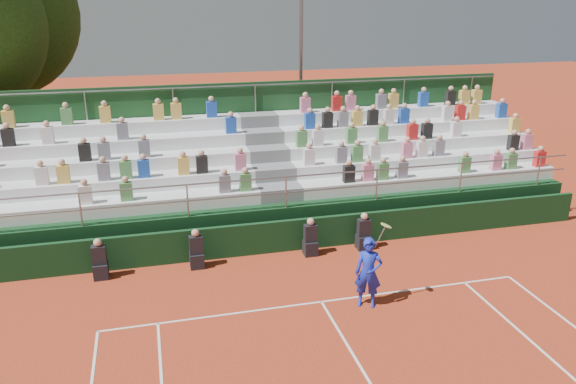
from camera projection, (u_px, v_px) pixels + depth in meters
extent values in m
plane|color=#AB391C|center=(321.00, 302.00, 14.40)|extent=(90.00, 90.00, 0.00)
cube|color=white|center=(321.00, 302.00, 14.40)|extent=(11.00, 0.06, 0.01)
cube|color=white|center=(368.00, 380.00, 11.47)|extent=(0.06, 6.40, 0.01)
cube|color=black|center=(290.00, 235.00, 17.16)|extent=(20.00, 0.15, 1.00)
cube|color=black|center=(101.00, 271.00, 15.55)|extent=(0.40, 0.40, 0.44)
cube|color=black|center=(99.00, 255.00, 15.39)|extent=(0.38, 0.25, 0.55)
sphere|color=tan|center=(97.00, 242.00, 15.27)|extent=(0.22, 0.22, 0.22)
cube|color=black|center=(197.00, 260.00, 16.17)|extent=(0.40, 0.40, 0.44)
cube|color=black|center=(196.00, 245.00, 16.01)|extent=(0.38, 0.25, 0.55)
sphere|color=tan|center=(195.00, 233.00, 15.88)|extent=(0.22, 0.22, 0.22)
cube|color=black|center=(310.00, 248.00, 16.96)|extent=(0.40, 0.40, 0.44)
cube|color=black|center=(310.00, 233.00, 16.80)|extent=(0.38, 0.25, 0.55)
sphere|color=tan|center=(311.00, 222.00, 16.67)|extent=(0.22, 0.22, 0.22)
cube|color=black|center=(363.00, 242.00, 17.35)|extent=(0.40, 0.40, 0.44)
cube|color=black|center=(364.00, 228.00, 17.19)|extent=(0.38, 0.25, 0.55)
sphere|color=tan|center=(364.00, 216.00, 17.07)|extent=(0.22, 0.22, 0.22)
cube|color=black|center=(269.00, 198.00, 19.96)|extent=(20.00, 5.20, 1.20)
cube|color=silver|center=(107.00, 207.00, 16.92)|extent=(9.30, 0.85, 0.42)
cube|color=silver|center=(430.00, 179.00, 19.40)|extent=(9.30, 0.85, 0.42)
cube|color=slate|center=(279.00, 192.00, 18.16)|extent=(1.40, 0.85, 0.42)
cube|color=silver|center=(107.00, 185.00, 17.55)|extent=(9.30, 0.85, 0.42)
cube|color=silver|center=(419.00, 161.00, 20.03)|extent=(9.30, 0.85, 0.42)
cube|color=slate|center=(274.00, 172.00, 18.79)|extent=(1.40, 0.85, 0.42)
cube|color=silver|center=(107.00, 164.00, 18.19)|extent=(9.30, 0.85, 0.42)
cube|color=silver|center=(410.00, 144.00, 20.67)|extent=(9.30, 0.85, 0.42)
cube|color=slate|center=(268.00, 153.00, 19.43)|extent=(1.40, 0.85, 0.42)
cube|color=silver|center=(107.00, 145.00, 18.83)|extent=(9.30, 0.85, 0.42)
cube|color=silver|center=(401.00, 128.00, 21.31)|extent=(9.30, 0.85, 0.42)
cube|color=slate|center=(263.00, 136.00, 20.07)|extent=(1.40, 0.85, 0.42)
cube|color=silver|center=(107.00, 128.00, 19.46)|extent=(9.30, 0.85, 0.42)
cube|color=silver|center=(392.00, 112.00, 21.94)|extent=(9.30, 0.85, 0.42)
cube|color=slate|center=(258.00, 120.00, 20.70)|extent=(1.40, 0.85, 0.42)
cube|color=#1A4420|center=(256.00, 140.00, 21.48)|extent=(20.00, 0.12, 4.40)
cylinder|color=gray|center=(286.00, 177.00, 17.09)|extent=(20.00, 0.05, 0.05)
cylinder|color=gray|center=(255.00, 85.00, 20.69)|extent=(20.00, 0.05, 0.05)
cube|color=silver|center=(85.00, 195.00, 16.49)|extent=(0.36, 0.24, 0.56)
cube|color=#4C8C4C|center=(126.00, 191.00, 16.76)|extent=(0.36, 0.24, 0.56)
cube|color=slate|center=(225.00, 184.00, 17.44)|extent=(0.36, 0.24, 0.56)
cube|color=#4C8C4C|center=(245.00, 182.00, 17.59)|extent=(0.36, 0.24, 0.56)
cube|color=silver|center=(42.00, 176.00, 16.83)|extent=(0.36, 0.24, 0.56)
cube|color=gold|center=(63.00, 174.00, 16.97)|extent=(0.36, 0.24, 0.56)
cube|color=slate|center=(104.00, 171.00, 17.24)|extent=(0.36, 0.24, 0.56)
cube|color=#4C8C4C|center=(126.00, 170.00, 17.40)|extent=(0.36, 0.24, 0.56)
cube|color=#1E4CB2|center=(144.00, 168.00, 17.52)|extent=(0.36, 0.24, 0.56)
cube|color=gold|center=(183.00, 166.00, 17.80)|extent=(0.36, 0.24, 0.56)
cube|color=black|center=(202.00, 164.00, 17.94)|extent=(0.36, 0.24, 0.56)
cube|color=pink|center=(240.00, 162.00, 18.23)|extent=(0.36, 0.24, 0.56)
cube|color=black|center=(85.00, 152.00, 17.75)|extent=(0.36, 0.24, 0.56)
cube|color=slate|center=(104.00, 151.00, 17.88)|extent=(0.36, 0.24, 0.56)
cube|color=slate|center=(144.00, 149.00, 18.17)|extent=(0.36, 0.24, 0.56)
cube|color=black|center=(8.00, 137.00, 17.84)|extent=(0.36, 0.24, 0.56)
cube|color=silver|center=(48.00, 135.00, 18.11)|extent=(0.36, 0.24, 0.56)
cube|color=slate|center=(123.00, 131.00, 18.66)|extent=(0.36, 0.24, 0.56)
cube|color=#1E4CB2|center=(231.00, 125.00, 19.50)|extent=(0.36, 0.24, 0.56)
cube|color=gold|center=(8.00, 119.00, 18.46)|extent=(0.36, 0.24, 0.56)
cube|color=#4C8C4C|center=(67.00, 116.00, 18.88)|extent=(0.36, 0.24, 0.56)
cube|color=gold|center=(105.00, 114.00, 19.16)|extent=(0.36, 0.24, 0.56)
cube|color=gold|center=(158.00, 112.00, 19.58)|extent=(0.36, 0.24, 0.56)
cube|color=gold|center=(176.00, 111.00, 19.72)|extent=(0.36, 0.24, 0.56)
cube|color=#1E4CB2|center=(212.00, 109.00, 20.01)|extent=(0.36, 0.24, 0.56)
cube|color=black|center=(349.00, 174.00, 18.39)|extent=(0.36, 0.24, 0.56)
cube|color=pink|center=(368.00, 172.00, 18.54)|extent=(0.36, 0.24, 0.56)
cube|color=#4C8C4C|center=(383.00, 171.00, 18.67)|extent=(0.36, 0.24, 0.56)
cube|color=slate|center=(402.00, 170.00, 18.83)|extent=(0.36, 0.24, 0.56)
cube|color=#4C8C4C|center=(465.00, 165.00, 19.37)|extent=(0.36, 0.24, 0.56)
cube|color=pink|center=(496.00, 162.00, 19.66)|extent=(0.36, 0.24, 0.56)
cube|color=#4C8C4C|center=(511.00, 161.00, 19.80)|extent=(0.36, 0.24, 0.56)
cube|color=red|center=(539.00, 159.00, 20.07)|extent=(0.36, 0.24, 0.56)
cube|color=silver|center=(309.00, 157.00, 18.77)|extent=(0.36, 0.24, 0.56)
cube|color=slate|center=(341.00, 155.00, 19.03)|extent=(0.36, 0.24, 0.56)
cube|color=#4C8C4C|center=(357.00, 154.00, 19.17)|extent=(0.36, 0.24, 0.56)
cube|color=silver|center=(375.00, 152.00, 19.31)|extent=(0.36, 0.24, 0.56)
cube|color=pink|center=(407.00, 150.00, 19.59)|extent=(0.36, 0.24, 0.56)
cube|color=silver|center=(422.00, 149.00, 19.73)|extent=(0.36, 0.24, 0.56)
cube|color=slate|center=(439.00, 148.00, 19.88)|extent=(0.36, 0.24, 0.56)
cube|color=black|center=(513.00, 143.00, 20.58)|extent=(0.36, 0.24, 0.56)
cube|color=pink|center=(527.00, 142.00, 20.71)|extent=(0.36, 0.24, 0.56)
cube|color=#4C8C4C|center=(302.00, 139.00, 19.40)|extent=(0.36, 0.24, 0.56)
cube|color=silver|center=(318.00, 138.00, 19.54)|extent=(0.36, 0.24, 0.56)
cube|color=#4C8C4C|center=(351.00, 136.00, 19.82)|extent=(0.36, 0.24, 0.56)
cube|color=#4C8C4C|center=(382.00, 134.00, 20.10)|extent=(0.36, 0.24, 0.56)
cube|color=red|center=(412.00, 132.00, 20.37)|extent=(0.36, 0.24, 0.56)
cube|color=black|center=(427.00, 131.00, 20.50)|extent=(0.36, 0.24, 0.56)
cube|color=silver|center=(456.00, 129.00, 20.78)|extent=(0.36, 0.24, 0.56)
cube|color=gold|center=(514.00, 125.00, 21.35)|extent=(0.36, 0.24, 0.56)
cube|color=#1E4CB2|center=(310.00, 121.00, 20.16)|extent=(0.36, 0.24, 0.56)
cube|color=black|center=(327.00, 120.00, 20.32)|extent=(0.36, 0.24, 0.56)
cube|color=slate|center=(343.00, 119.00, 20.45)|extent=(0.36, 0.24, 0.56)
cube|color=gold|center=(357.00, 118.00, 20.58)|extent=(0.36, 0.24, 0.56)
cube|color=black|center=(373.00, 117.00, 20.73)|extent=(0.36, 0.24, 0.56)
cube|color=silver|center=(389.00, 117.00, 20.87)|extent=(0.36, 0.24, 0.56)
cube|color=#1E4CB2|center=(404.00, 116.00, 21.01)|extent=(0.36, 0.24, 0.56)
cube|color=silver|center=(447.00, 113.00, 21.43)|extent=(0.36, 0.24, 0.56)
cube|color=red|center=(460.00, 113.00, 21.56)|extent=(0.36, 0.24, 0.56)
cube|color=gold|center=(473.00, 112.00, 21.69)|extent=(0.36, 0.24, 0.56)
cube|color=#1E4CB2|center=(501.00, 110.00, 21.98)|extent=(0.36, 0.24, 0.56)
cube|color=pink|center=(305.00, 105.00, 20.81)|extent=(0.36, 0.24, 0.56)
cube|color=red|center=(337.00, 103.00, 21.10)|extent=(0.36, 0.24, 0.56)
cube|color=pink|center=(350.00, 103.00, 21.23)|extent=(0.36, 0.24, 0.56)
cube|color=slate|center=(381.00, 101.00, 21.52)|extent=(0.36, 0.24, 0.56)
cube|color=gold|center=(393.00, 101.00, 21.63)|extent=(0.36, 0.24, 0.56)
cube|color=#1E4CB2|center=(423.00, 99.00, 21.93)|extent=(0.36, 0.24, 0.56)
cube|color=black|center=(450.00, 98.00, 22.20)|extent=(0.36, 0.24, 0.56)
cube|color=gold|center=(464.00, 97.00, 22.34)|extent=(0.36, 0.24, 0.56)
cube|color=gold|center=(476.00, 97.00, 22.47)|extent=(0.36, 0.24, 0.56)
imported|color=#182AB9|center=(368.00, 273.00, 13.95)|extent=(0.79, 0.68, 1.84)
cylinder|color=gray|center=(380.00, 237.00, 13.70)|extent=(0.26, 0.03, 0.51)
cylinder|color=#E5D866|center=(386.00, 226.00, 13.64)|extent=(0.26, 0.28, 0.14)
cylinder|color=#322012|center=(12.00, 125.00, 25.06)|extent=(0.50, 0.50, 3.86)
cylinder|color=gray|center=(301.00, 76.00, 24.66)|extent=(0.16, 0.16, 8.09)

